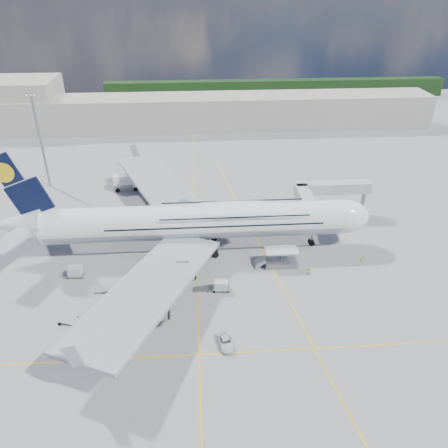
{
  "coord_description": "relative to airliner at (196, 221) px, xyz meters",
  "views": [
    {
      "loc": [
        0.41,
        -68.7,
        51.34
      ],
      "look_at": [
        5.85,
        8.0,
        7.11
      ],
      "focal_mm": 35.0,
      "sensor_mm": 36.0,
      "label": 1
    }
  ],
  "objects": [
    {
      "name": "cone_wing_right_inner",
      "position": [
        -8.31,
        -17.25,
        -6.56
      ],
      "size": [
        0.51,
        0.51,
        0.64
      ],
      "color": "orange",
      "rests_on": "ground"
    },
    {
      "name": "cone_wing_left_inner",
      "position": [
        -16.23,
        14.05,
        -6.62
      ],
      "size": [
        0.4,
        0.4,
        0.51
      ],
      "color": "orange",
      "rests_on": "ground"
    },
    {
      "name": "tree_line",
      "position": [
        39.74,
        130.0,
        -2.87
      ],
      "size": [
        160.0,
        6.0,
        8.0
      ],
      "primitive_type": "cube",
      "color": "#193814",
      "rests_on": "ground"
    },
    {
      "name": "hangar",
      "position": [
        -70.26,
        90.0,
        2.13
      ],
      "size": [
        40.0,
        22.0,
        18.0
      ],
      "primitive_type": "cube",
      "color": "#B2AD9E",
      "rests_on": "ground"
    },
    {
      "name": "cone_nose",
      "position": [
        34.41,
        -5.55,
        -6.61
      ],
      "size": [
        0.43,
        0.43,
        0.54
      ],
      "color": "orange",
      "rests_on": "ground"
    },
    {
      "name": "crew_van",
      "position": [
        18.72,
        -2.7,
        -5.87
      ],
      "size": [
        0.98,
        1.15,
        1.99
      ],
      "primitive_type": "imported",
      "rotation": [
        0.0,
        0.0,
        2.01
      ],
      "color": "#E2FF1A",
      "rests_on": "ground"
    },
    {
      "name": "dolly_row_b",
      "position": [
        -22.18,
        -21.14,
        -6.48
      ],
      "size": [
        3.84,
        2.84,
        0.5
      ],
      "rotation": [
        0.0,
        0.0,
        -0.33
      ],
      "color": "gray",
      "rests_on": "ground"
    },
    {
      "name": "cone_wing_right_outer",
      "position": [
        -14.8,
        -23.19,
        -6.59
      ],
      "size": [
        0.45,
        0.45,
        0.58
      ],
      "color": "orange",
      "rests_on": "ground"
    },
    {
      "name": "terminal",
      "position": [
        -0.26,
        85.0,
        -0.87
      ],
      "size": [
        180.0,
        16.0,
        12.0
      ],
      "primitive_type": "cube",
      "color": "#B2AD9E",
      "rests_on": "ground"
    },
    {
      "name": "ground",
      "position": [
        -0.26,
        -10.0,
        -6.87
      ],
      "size": [
        300.0,
        300.0,
        0.0
      ],
      "primitive_type": "plane",
      "color": "gray",
      "rests_on": "ground"
    },
    {
      "name": "dolly_row_c",
      "position": [
        -17.8,
        -13.08,
        -6.53
      ],
      "size": [
        3.13,
        1.86,
        0.44
      ],
      "rotation": [
        0.0,
        0.0,
        0.09
      ],
      "color": "gray",
      "rests_on": "ground"
    },
    {
      "name": "light_mast",
      "position": [
        -40.26,
        35.0,
        6.34
      ],
      "size": [
        3.0,
        0.7,
        25.5
      ],
      "color": "gray",
      "rests_on": "ground"
    },
    {
      "name": "taxi_line_main",
      "position": [
        -0.26,
        -10.0,
        -6.86
      ],
      "size": [
        0.25,
        220.0,
        0.01
      ],
      "primitive_type": "cube",
      "color": "yellow",
      "rests_on": "ground"
    },
    {
      "name": "service_van",
      "position": [
        4.0,
        -28.34,
        -6.23
      ],
      "size": [
        2.83,
        4.84,
        1.27
      ],
      "primitive_type": "imported",
      "rotation": [
        0.0,
        0.0,
        0.17
      ],
      "color": "silver",
      "rests_on": "ground"
    },
    {
      "name": "catering_truck_inner",
      "position": [
        -5.64,
        22.88,
        -5.26
      ],
      "size": [
        6.11,
        3.65,
        3.41
      ],
      "rotation": [
        0.0,
        0.0,
        0.31
      ],
      "color": "gray",
      "rests_on": "ground"
    },
    {
      "name": "cargo_loader",
      "position": [
        16.56,
        -7.11,
        -5.62
      ],
      "size": [
        8.53,
        3.2,
        3.67
      ],
      "color": "silver",
      "rests_on": "ground"
    },
    {
      "name": "catering_truck_outer",
      "position": [
        -18.64,
        30.98,
        -4.84
      ],
      "size": [
        7.41,
        3.06,
        4.36
      ],
      "rotation": [
        0.0,
        0.0,
        0.06
      ],
      "color": "gray",
      "rests_on": "ground"
    },
    {
      "name": "cone_wing_left_outer",
      "position": [
        -12.42,
        23.01,
        -6.6
      ],
      "size": [
        0.44,
        0.44,
        0.56
      ],
      "color": "orange",
      "rests_on": "ground"
    },
    {
      "name": "dolly_nose_near",
      "position": [
        0.49,
        -14.15,
        -6.55
      ],
      "size": [
        2.82,
        1.52,
        0.41
      ],
      "rotation": [
        0.0,
        0.0,
        0.0
      ],
      "color": "gray",
      "rests_on": "ground"
    },
    {
      "name": "airliner",
      "position": [
        0.0,
        0.0,
        0.0
      ],
      "size": [
        77.26,
        79.15,
        23.71
      ],
      "color": "white",
      "rests_on": "ground"
    },
    {
      "name": "crew_loader",
      "position": [
        21.57,
        -10.84,
        -6.02
      ],
      "size": [
        1.02,
        1.04,
        1.7
      ],
      "primitive_type": "imported",
      "rotation": [
        0.0,
        0.0,
        -0.86
      ],
      "color": "#E5FF1A",
      "rests_on": "ground"
    },
    {
      "name": "taxi_line_diag",
      "position": [
        13.74,
        -0.0,
        -6.86
      ],
      "size": [
        14.16,
        99.06,
        0.01
      ],
      "primitive_type": "cube",
      "rotation": [
        0.0,
        0.0,
        0.14
      ],
      "color": "yellow",
      "rests_on": "ground"
    },
    {
      "name": "crew_tug",
      "position": [
        -3.35,
        -13.48,
        -6.02
      ],
      "size": [
        1.18,
        0.78,
        1.7
      ],
      "primitive_type": "imported",
      "rotation": [
        0.0,
        0.0,
        -0.14
      ],
      "color": "#D0EA18",
      "rests_on": "ground"
    },
    {
      "name": "jet_bridge",
      "position": [
        29.55,
        10.94,
        -0.02
      ],
      "size": [
        18.8,
        12.1,
        8.5
      ],
      "color": "#B7B7BC",
      "rests_on": "ground"
    },
    {
      "name": "baggage_tug",
      "position": [
        -8.02,
        -18.33,
        -6.14
      ],
      "size": [
        2.68,
        1.33,
        1.64
      ],
      "rotation": [
        0.0,
        0.0,
        -0.04
      ],
      "color": "white",
      "rests_on": "ground"
    },
    {
      "name": "taxi_line_cross",
      "position": [
        -0.26,
        -30.0,
        -6.86
      ],
      "size": [
        120.0,
        0.25,
        0.01
      ],
      "primitive_type": "cube",
      "color": "yellow",
      "rests_on": "ground"
    },
    {
      "name": "dolly_back",
      "position": [
        -15.85,
        -17.8,
        -5.92
      ],
      "size": [
        3.17,
        2.59,
        1.77
      ],
      "rotation": [
        0.0,
        0.0,
        0.47
      ],
      "color": "gray",
      "rests_on": "ground"
    },
    {
      "name": "dolly_row_a",
      "position": [
        -23.83,
        -8.09,
        -5.7
      ],
      "size": [
        3.54,
        2.04,
        2.17
      ],
      "rotation": [
        0.0,
        0.0,
        -0.06
      ],
      "color": "gray",
      "rests_on": "ground"
    },
    {
      "name": "crew_nose",
      "position": [
        33.19,
        -7.64,
        -6.05
      ],
      "size": [
        0.7,
        0.57,
        1.64
      ],
      "primitive_type": "imported",
      "rotation": [
        0.0,
        0.0,
        0.34
      ],
      "color": "#B9E117",
      "rests_on": "ground"
    },
    {
      "name": "crew_wing",
      "position": [
        -15.08,
        -14.88,
        -5.87
      ],
      "size": [
        0.92,
        1.27,
        2.0
      ],
      "primitive_type": "imported",
      "rotation": [
        0.0,
        0.0,
        1.15
      ],
      "color": "#A1FF1A",
      "rests_on": "ground"
    },
    {
      "name": "dolly_nose_far",
      "position": [
        4.13,
        -14.42,
        -5.76
      ],
      "size": [
        3.46,
        2.15,
        2.07
      ],
      "rotation": [
        0.0,
        0.0,
        -0.13
      ],
      "color": "gray",
      "rests_on": "ground"
    }
  ]
}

